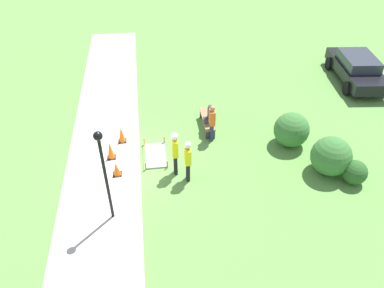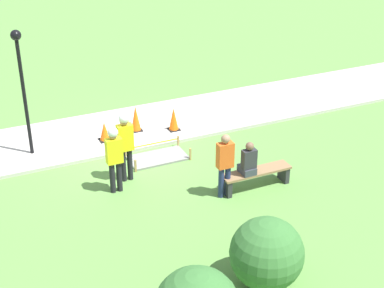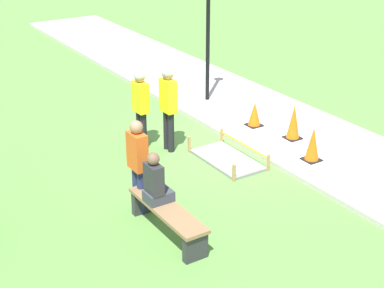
{
  "view_description": "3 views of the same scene",
  "coord_description": "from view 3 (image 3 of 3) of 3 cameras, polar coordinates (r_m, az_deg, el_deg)",
  "views": [
    {
      "loc": [
        11.45,
        0.54,
        9.84
      ],
      "look_at": [
        -0.15,
        2.11,
        0.76
      ],
      "focal_mm": 35.0,
      "sensor_mm": 36.0,
      "label": 1
    },
    {
      "loc": [
        4.53,
        14.13,
        7.88
      ],
      "look_at": [
        -0.92,
        2.11,
        1.07
      ],
      "focal_mm": 55.0,
      "sensor_mm": 36.0,
      "label": 2
    },
    {
      "loc": [
        -9.39,
        7.18,
        5.28
      ],
      "look_at": [
        -1.05,
        1.84,
        0.86
      ],
      "focal_mm": 55.0,
      "sensor_mm": 36.0,
      "label": 3
    }
  ],
  "objects": [
    {
      "name": "traffic_cone_near_patch",
      "position": [
        12.09,
        11.63,
        -0.02
      ],
      "size": [
        0.34,
        0.34,
        0.72
      ],
      "color": "black",
      "rests_on": "sidewalk"
    },
    {
      "name": "wet_concrete_patch",
      "position": [
        12.19,
        3.45,
        -1.5
      ],
      "size": [
        1.66,
        0.9,
        0.36
      ],
      "color": "gray",
      "rests_on": "ground_plane"
    },
    {
      "name": "bystander_in_orange_shirt",
      "position": [
        9.99,
        -5.29,
        -1.68
      ],
      "size": [
        0.4,
        0.22,
        1.7
      ],
      "color": "navy",
      "rests_on": "ground_plane"
    },
    {
      "name": "person_seated_on_bench",
      "position": [
        9.53,
        -3.55,
        -3.76
      ],
      "size": [
        0.36,
        0.44,
        0.89
      ],
      "color": "#383D47",
      "rests_on": "park_bench"
    },
    {
      "name": "traffic_cone_sidewalk_edge",
      "position": [
        13.67,
        6.08,
        2.91
      ],
      "size": [
        0.34,
        0.34,
        0.58
      ],
      "color": "black",
      "rests_on": "sidewalk"
    },
    {
      "name": "traffic_cone_far_patch",
      "position": [
        13.05,
        9.83,
        2.13
      ],
      "size": [
        0.34,
        0.34,
        0.79
      ],
      "color": "black",
      "rests_on": "sidewalk"
    },
    {
      "name": "park_bench",
      "position": [
        9.58,
        -2.41,
        -6.94
      ],
      "size": [
        1.87,
        0.44,
        0.5
      ],
      "color": "#2D2D33",
      "rests_on": "ground_plane"
    },
    {
      "name": "ground_plane",
      "position": [
        12.95,
        4.35,
        -0.12
      ],
      "size": [
        60.0,
        60.0,
        0.0
      ],
      "primitive_type": "plane",
      "color": "#5B8E42"
    },
    {
      "name": "worker_assistant",
      "position": [
        12.46,
        -5.01,
        4.17
      ],
      "size": [
        0.4,
        0.26,
        1.79
      ],
      "color": "black",
      "rests_on": "ground_plane"
    },
    {
      "name": "sidewalk",
      "position": [
        13.78,
        9.19,
        1.39
      ],
      "size": [
        28.0,
        2.89,
        0.1
      ],
      "color": "#BCB7AD",
      "rests_on": "ground_plane"
    },
    {
      "name": "lamppost_near",
      "position": [
        14.78,
        1.58,
        12.96
      ],
      "size": [
        0.28,
        0.28,
        3.54
      ],
      "color": "black",
      "rests_on": "sidewalk"
    },
    {
      "name": "worker_supervisor",
      "position": [
        12.27,
        -2.32,
        4.37
      ],
      "size": [
        0.4,
        0.28,
        1.91
      ],
      "color": "black",
      "rests_on": "ground_plane"
    }
  ]
}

